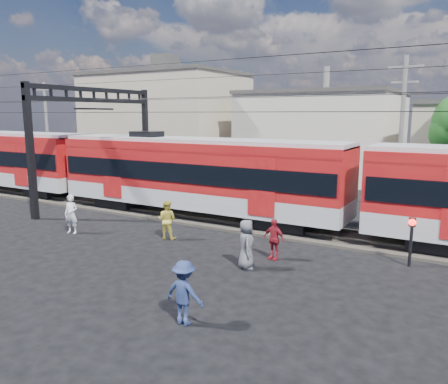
{
  "coord_description": "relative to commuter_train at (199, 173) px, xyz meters",
  "views": [
    {
      "loc": [
        9.64,
        -10.79,
        5.41
      ],
      "look_at": [
        0.52,
        5.0,
        2.14
      ],
      "focal_mm": 35.0,
      "sensor_mm": 36.0,
      "label": 1
    }
  ],
  "objects": [
    {
      "name": "pedestrian_a",
      "position": [
        -3.44,
        -5.45,
        -1.51
      ],
      "size": [
        0.73,
        0.57,
        1.79
      ],
      "primitive_type": "imported",
      "rotation": [
        0.0,
        0.0,
        0.23
      ],
      "color": "silver",
      "rests_on": "ground"
    },
    {
      "name": "pedestrian_b",
      "position": [
        0.9,
        -3.98,
        -1.55
      ],
      "size": [
        0.96,
        0.82,
        1.71
      ],
      "primitive_type": "imported",
      "rotation": [
        0.0,
        0.0,
        3.37
      ],
      "color": "gold",
      "rests_on": "ground"
    },
    {
      "name": "building_midwest",
      "position": [
        0.7,
        19.0,
        1.25
      ],
      "size": [
        12.24,
        12.24,
        7.3
      ],
      "color": "beige",
      "rests_on": "ground"
    },
    {
      "name": "pedestrian_e",
      "position": [
        5.62,
        -5.58,
        -1.52
      ],
      "size": [
        0.94,
        1.03,
        1.77
      ],
      "primitive_type": "imported",
      "rotation": [
        0.0,
        0.0,
        2.15
      ],
      "color": "#55555B",
      "rests_on": "ground"
    },
    {
      "name": "rail_near",
      "position": [
        2.7,
        -0.75,
        -2.22
      ],
      "size": [
        70.0,
        0.12,
        0.12
      ],
      "primitive_type": "cube",
      "color": "#59544C",
      "rests_on": "track_bed"
    },
    {
      "name": "crossing_signal",
      "position": [
        10.62,
        -2.47,
        -1.16
      ],
      "size": [
        0.26,
        0.26,
        1.8
      ],
      "color": "black",
      "rests_on": "ground"
    },
    {
      "name": "utility_pole_mid",
      "position": [
        8.7,
        7.0,
        2.13
      ],
      "size": [
        1.8,
        0.24,
        8.5
      ],
      "color": "slate",
      "rests_on": "ground"
    },
    {
      "name": "pedestrian_d",
      "position": [
        6.07,
        -4.2,
        -1.62
      ],
      "size": [
        0.98,
        0.56,
        1.57
      ],
      "primitive_type": "imported",
      "rotation": [
        0.0,
        0.0,
        -0.21
      ],
      "color": "maroon",
      "rests_on": "ground"
    },
    {
      "name": "ground",
      "position": [
        2.7,
        -8.0,
        -2.4
      ],
      "size": [
        120.0,
        120.0,
        0.0
      ],
      "primitive_type": "plane",
      "color": "black",
      "rests_on": "ground"
    },
    {
      "name": "track_bed",
      "position": [
        2.7,
        0.0,
        -2.34
      ],
      "size": [
        70.0,
        3.4,
        0.12
      ],
      "primitive_type": "cube",
      "color": "#2D2823",
      "rests_on": "ground"
    },
    {
      "name": "utility_pole_west",
      "position": [
        -19.3,
        6.0,
        1.88
      ],
      "size": [
        1.8,
        0.24,
        8.0
      ],
      "color": "slate",
      "rests_on": "ground"
    },
    {
      "name": "pedestrian_c",
      "position": [
        6.13,
        -10.1,
        -1.55
      ],
      "size": [
        1.11,
        0.64,
        1.71
      ],
      "primitive_type": "imported",
      "rotation": [
        0.0,
        0.0,
        3.14
      ],
      "color": "navy",
      "rests_on": "ground"
    },
    {
      "name": "commuter_train",
      "position": [
        0.0,
        0.0,
        0.0
      ],
      "size": [
        50.3,
        3.08,
        4.17
      ],
      "color": "black",
      "rests_on": "ground"
    },
    {
      "name": "building_west",
      "position": [
        -14.3,
        16.0,
        2.25
      ],
      "size": [
        14.28,
        10.2,
        9.3
      ],
      "color": "tan",
      "rests_on": "ground"
    },
    {
      "name": "rail_far",
      "position": [
        2.7,
        0.75,
        -2.22
      ],
      "size": [
        70.0,
        0.12,
        0.12
      ],
      "primitive_type": "cube",
      "color": "#59544C",
      "rests_on": "track_bed"
    },
    {
      "name": "catenary",
      "position": [
        -5.95,
        -0.0,
        2.73
      ],
      "size": [
        70.0,
        9.3,
        7.52
      ],
      "color": "black",
      "rests_on": "ground"
    }
  ]
}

